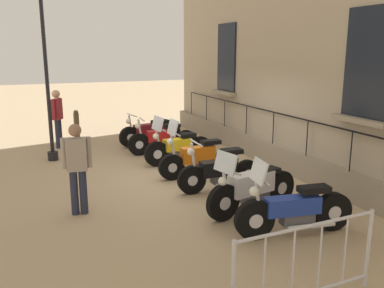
{
  "coord_description": "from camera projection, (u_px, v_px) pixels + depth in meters",
  "views": [
    {
      "loc": [
        3.71,
        8.67,
        2.97
      ],
      "look_at": [
        0.03,
        0.0,
        0.8
      ],
      "focal_mm": 38.41,
      "sensor_mm": 36.0,
      "label": 1
    }
  ],
  "objects": [
    {
      "name": "building_facade",
      "position": [
        291.0,
        41.0,
        10.14
      ],
      "size": [
        0.82,
        12.81,
        6.54
      ],
      "color": "tan",
      "rests_on": "ground_plane"
    },
    {
      "name": "pedestrian_standing",
      "position": [
        77.0,
        164.0,
        7.4
      ],
      "size": [
        0.52,
        0.27,
        1.69
      ],
      "color": "#23283D",
      "rests_on": "ground_plane"
    },
    {
      "name": "crowd_barrier",
      "position": [
        307.0,
        263.0,
        4.76
      ],
      "size": [
        2.02,
        0.12,
        1.05
      ],
      "color": "#B7B7BF",
      "rests_on": "ground_plane"
    },
    {
      "name": "motorcycle_black",
      "position": [
        219.0,
        172.0,
        8.79
      ],
      "size": [
        1.92,
        0.66,
        1.12
      ],
      "color": "black",
      "rests_on": "ground_plane"
    },
    {
      "name": "motorcycle_maroon",
      "position": [
        151.0,
        132.0,
        13.03
      ],
      "size": [
        2.1,
        0.7,
        1.02
      ],
      "color": "black",
      "rests_on": "ground_plane"
    },
    {
      "name": "motorcycle_blue",
      "position": [
        294.0,
        210.0,
        6.67
      ],
      "size": [
        2.06,
        0.67,
        1.31
      ],
      "color": "black",
      "rests_on": "ground_plane"
    },
    {
      "name": "lamppost",
      "position": [
        45.0,
        61.0,
        10.69
      ],
      "size": [
        0.3,
        0.3,
        5.09
      ],
      "color": "black",
      "rests_on": "ground_plane"
    },
    {
      "name": "bollard",
      "position": [
        77.0,
        126.0,
        13.45
      ],
      "size": [
        0.18,
        0.18,
        1.05
      ],
      "color": "brown",
      "rests_on": "ground_plane"
    },
    {
      "name": "pedestrian_walking",
      "position": [
        57.0,
        115.0,
        12.53
      ],
      "size": [
        0.36,
        0.48,
        1.78
      ],
      "color": "#23283D",
      "rests_on": "ground_plane"
    },
    {
      "name": "motorcycle_yellow",
      "position": [
        178.0,
        147.0,
        10.87
      ],
      "size": [
        1.96,
        0.68,
        1.31
      ],
      "color": "black",
      "rests_on": "ground_plane"
    },
    {
      "name": "motorcycle_orange",
      "position": [
        199.0,
        159.0,
        9.78
      ],
      "size": [
        2.06,
        0.58,
        1.42
      ],
      "color": "black",
      "rests_on": "ground_plane"
    },
    {
      "name": "motorcycle_red",
      "position": [
        162.0,
        139.0,
        11.94
      ],
      "size": [
        2.08,
        0.58,
        1.06
      ],
      "color": "black",
      "rests_on": "ground_plane"
    },
    {
      "name": "motorcycle_white",
      "position": [
        252.0,
        189.0,
        7.59
      ],
      "size": [
        2.09,
        0.72,
        1.24
      ],
      "color": "black",
      "rests_on": "ground_plane"
    },
    {
      "name": "ground_plane",
      "position": [
        193.0,
        176.0,
        9.86
      ],
      "size": [
        60.0,
        60.0,
        0.0
      ],
      "primitive_type": "plane",
      "color": "tan"
    }
  ]
}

